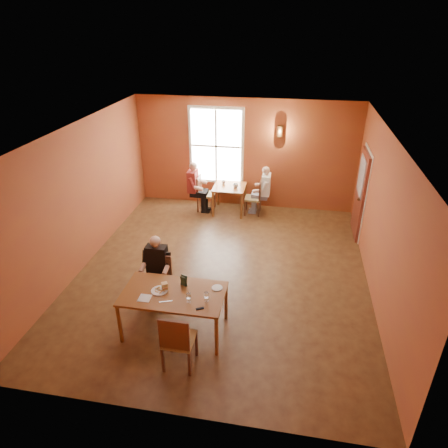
% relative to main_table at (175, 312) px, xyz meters
% --- Properties ---
extents(ground, '(6.00, 7.00, 0.01)m').
position_rel_main_table_xyz_m(ground, '(0.48, 1.88, -0.40)').
color(ground, brown).
rests_on(ground, ground).
extents(wall_back, '(6.00, 0.04, 3.00)m').
position_rel_main_table_xyz_m(wall_back, '(0.48, 5.38, 1.10)').
color(wall_back, brown).
rests_on(wall_back, ground).
extents(wall_front, '(6.00, 0.04, 3.00)m').
position_rel_main_table_xyz_m(wall_front, '(0.48, -1.62, 1.10)').
color(wall_front, brown).
rests_on(wall_front, ground).
extents(wall_left, '(0.04, 7.00, 3.00)m').
position_rel_main_table_xyz_m(wall_left, '(-2.52, 1.88, 1.10)').
color(wall_left, brown).
rests_on(wall_left, ground).
extents(wall_right, '(0.04, 7.00, 3.00)m').
position_rel_main_table_xyz_m(wall_right, '(3.48, 1.88, 1.10)').
color(wall_right, brown).
rests_on(wall_right, ground).
extents(ceiling, '(6.00, 7.00, 0.04)m').
position_rel_main_table_xyz_m(ceiling, '(0.48, 1.88, 2.60)').
color(ceiling, white).
rests_on(ceiling, wall_back).
extents(window, '(1.36, 0.10, 1.96)m').
position_rel_main_table_xyz_m(window, '(-0.32, 5.33, 1.30)').
color(window, white).
rests_on(window, wall_back).
extents(door, '(0.12, 1.04, 2.10)m').
position_rel_main_table_xyz_m(door, '(3.42, 4.18, 0.65)').
color(door, maroon).
rests_on(door, ground).
extents(wall_sconce, '(0.16, 0.16, 0.28)m').
position_rel_main_table_xyz_m(wall_sconce, '(1.38, 5.28, 1.80)').
color(wall_sconce, brown).
rests_on(wall_sconce, wall_back).
extents(main_table, '(1.70, 0.95, 0.80)m').
position_rel_main_table_xyz_m(main_table, '(0.00, 0.00, 0.00)').
color(main_table, brown).
rests_on(main_table, ground).
extents(chair_diner_main, '(0.42, 0.42, 0.95)m').
position_rel_main_table_xyz_m(chair_diner_main, '(-0.50, 0.65, 0.08)').
color(chair_diner_main, brown).
rests_on(chair_diner_main, ground).
extents(diner_main, '(0.51, 0.51, 1.27)m').
position_rel_main_table_xyz_m(diner_main, '(-0.50, 0.62, 0.24)').
color(diner_main, black).
rests_on(diner_main, ground).
extents(chair_empty, '(0.46, 0.46, 1.04)m').
position_rel_main_table_xyz_m(chair_empty, '(0.29, -0.72, 0.12)').
color(chair_empty, '#3D1F0C').
rests_on(chair_empty, ground).
extents(plate_food, '(0.30, 0.30, 0.04)m').
position_rel_main_table_xyz_m(plate_food, '(-0.24, 0.00, 0.42)').
color(plate_food, silver).
rests_on(plate_food, main_table).
extents(sandwich, '(0.13, 0.13, 0.12)m').
position_rel_main_table_xyz_m(sandwich, '(-0.16, 0.06, 0.46)').
color(sandwich, tan).
rests_on(sandwich, main_table).
extents(goblet_b, '(0.08, 0.08, 0.19)m').
position_rel_main_table_xyz_m(goblet_b, '(0.59, -0.12, 0.49)').
color(goblet_b, white).
rests_on(goblet_b, main_table).
extents(goblet_c, '(0.09, 0.09, 0.18)m').
position_rel_main_table_xyz_m(goblet_c, '(0.31, -0.19, 0.49)').
color(goblet_c, white).
rests_on(goblet_c, main_table).
extents(menu_stand, '(0.13, 0.10, 0.19)m').
position_rel_main_table_xyz_m(menu_stand, '(0.12, 0.23, 0.49)').
color(menu_stand, '#1B3120').
rests_on(menu_stand, main_table).
extents(knife, '(0.21, 0.09, 0.00)m').
position_rel_main_table_xyz_m(knife, '(-0.05, -0.24, 0.40)').
color(knife, white).
rests_on(knife, main_table).
extents(napkin, '(0.20, 0.20, 0.01)m').
position_rel_main_table_xyz_m(napkin, '(-0.42, -0.22, 0.40)').
color(napkin, white).
rests_on(napkin, main_table).
extents(side_plate, '(0.22, 0.22, 0.01)m').
position_rel_main_table_xyz_m(side_plate, '(0.69, 0.25, 0.40)').
color(side_plate, white).
rests_on(side_plate, main_table).
extents(sunglasses, '(0.13, 0.09, 0.02)m').
position_rel_main_table_xyz_m(sunglasses, '(0.52, -0.32, 0.41)').
color(sunglasses, black).
rests_on(sunglasses, main_table).
extents(second_table, '(0.85, 0.85, 0.75)m').
position_rel_main_table_xyz_m(second_table, '(0.13, 4.84, -0.02)').
color(second_table, brown).
rests_on(second_table, ground).
extents(chair_diner_white, '(0.42, 0.42, 0.95)m').
position_rel_main_table_xyz_m(chair_diner_white, '(0.78, 4.84, 0.08)').
color(chair_diner_white, '#532D13').
rests_on(chair_diner_white, ground).
extents(diner_white, '(0.52, 0.52, 1.29)m').
position_rel_main_table_xyz_m(diner_white, '(0.81, 4.84, 0.25)').
color(diner_white, white).
rests_on(diner_white, ground).
extents(chair_diner_maroon, '(0.44, 0.44, 0.99)m').
position_rel_main_table_xyz_m(chair_diner_maroon, '(-0.52, 4.84, 0.10)').
color(chair_diner_maroon, brown).
rests_on(chair_diner_maroon, ground).
extents(diner_maroon, '(0.54, 0.54, 1.36)m').
position_rel_main_table_xyz_m(diner_maroon, '(-0.55, 4.84, 0.28)').
color(diner_maroon, maroon).
rests_on(diner_maroon, ground).
extents(cup_a, '(0.15, 0.15, 0.11)m').
position_rel_main_table_xyz_m(cup_a, '(0.31, 4.78, 0.41)').
color(cup_a, silver).
rests_on(cup_a, second_table).
extents(cup_b, '(0.12, 0.12, 0.10)m').
position_rel_main_table_xyz_m(cup_b, '(-0.05, 4.97, 0.41)').
color(cup_b, white).
rests_on(cup_b, second_table).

